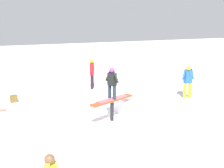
{
  "coord_description": "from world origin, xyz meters",
  "views": [
    {
      "loc": [
        4.08,
        10.78,
        4.15
      ],
      "look_at": [
        0.0,
        0.0,
        1.47
      ],
      "focal_mm": 50.0,
      "sensor_mm": 36.0,
      "label": 1
    }
  ],
  "objects_px": {
    "rail_feature": "(112,103)",
    "main_rider_on_rail": "(112,84)",
    "bystander_blue": "(188,80)",
    "backpack_on_snow": "(14,99)",
    "bystander_red": "(92,72)"
  },
  "relations": [
    {
      "from": "main_rider_on_rail",
      "to": "bystander_red",
      "type": "bearing_deg",
      "value": -123.93
    },
    {
      "from": "backpack_on_snow",
      "to": "bystander_blue",
      "type": "bearing_deg",
      "value": 147.99
    },
    {
      "from": "main_rider_on_rail",
      "to": "bystander_red",
      "type": "relative_size",
      "value": 0.88
    },
    {
      "from": "bystander_red",
      "to": "bystander_blue",
      "type": "height_order",
      "value": "bystander_red"
    },
    {
      "from": "main_rider_on_rail",
      "to": "bystander_blue",
      "type": "relative_size",
      "value": 0.89
    },
    {
      "from": "bystander_red",
      "to": "backpack_on_snow",
      "type": "xyz_separation_m",
      "value": [
        4.22,
        1.25,
        -0.75
      ]
    },
    {
      "from": "bystander_blue",
      "to": "backpack_on_snow",
      "type": "bearing_deg",
      "value": 163.07
    },
    {
      "from": "rail_feature",
      "to": "main_rider_on_rail",
      "type": "height_order",
      "value": "main_rider_on_rail"
    },
    {
      "from": "main_rider_on_rail",
      "to": "backpack_on_snow",
      "type": "relative_size",
      "value": 4.24
    },
    {
      "from": "main_rider_on_rail",
      "to": "backpack_on_snow",
      "type": "bearing_deg",
      "value": -74.6
    },
    {
      "from": "rail_feature",
      "to": "main_rider_on_rail",
      "type": "bearing_deg",
      "value": 0.0
    },
    {
      "from": "rail_feature",
      "to": "bystander_red",
      "type": "xyz_separation_m",
      "value": [
        -0.81,
        -5.24,
        0.2
      ]
    },
    {
      "from": "rail_feature",
      "to": "bystander_red",
      "type": "height_order",
      "value": "bystander_red"
    },
    {
      "from": "backpack_on_snow",
      "to": "rail_feature",
      "type": "bearing_deg",
      "value": 114.31
    },
    {
      "from": "rail_feature",
      "to": "bystander_blue",
      "type": "xyz_separation_m",
      "value": [
        -4.59,
        -1.72,
        0.19
      ]
    }
  ]
}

